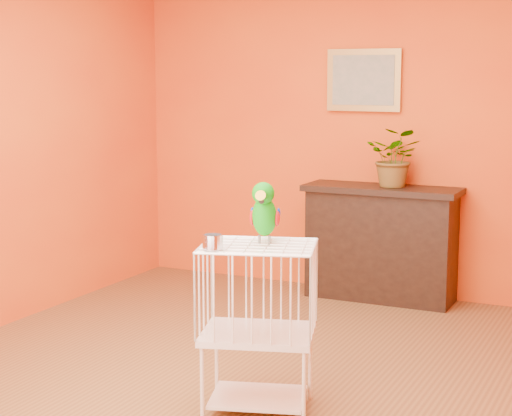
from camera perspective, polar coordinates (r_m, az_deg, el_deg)
The scene contains 8 objects.
ground at distance 5.30m, azimuth -0.98°, elevation -10.95°, with size 4.50×4.50×0.00m, color brown.
room_shell at distance 4.99m, azimuth -1.03°, elevation 6.41°, with size 4.50×4.50×4.50m.
console_cabinet at distance 6.92m, azimuth 8.31°, elevation -2.32°, with size 1.24×0.44×0.92m.
potted_plant at distance 6.77m, azimuth 9.20°, elevation 2.88°, with size 0.42×0.47×0.37m, color #26722D.
framed_picture at distance 7.04m, azimuth 7.19°, elevation 8.45°, with size 0.62×0.04×0.50m.
birdcage at distance 4.61m, azimuth 0.14°, elevation -7.84°, with size 0.70×0.61×0.91m.
feed_cup at distance 4.38m, azimuth -2.90°, elevation -2.26°, with size 0.11×0.11×0.07m, color silver.
parrot at distance 4.50m, azimuth 0.56°, elevation -0.27°, with size 0.18×0.30×0.34m.
Camera 1 is at (2.24, -4.45, 1.81)m, focal length 60.00 mm.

